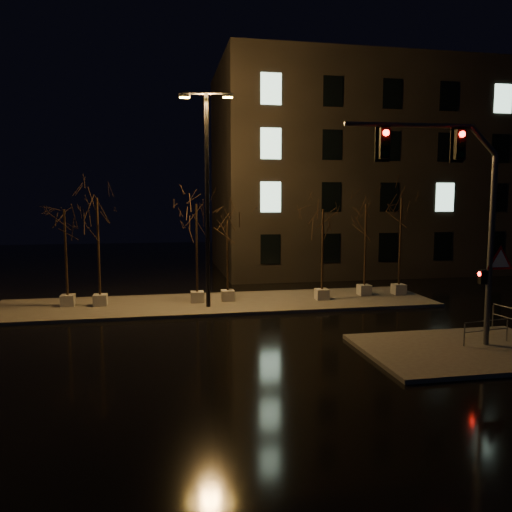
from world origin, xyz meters
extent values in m
plane|color=black|center=(0.00, 0.00, 0.00)|extent=(90.00, 90.00, 0.00)
cube|color=#4A4742|center=(0.00, 6.00, 0.07)|extent=(22.00, 5.00, 0.15)
cube|color=#4A4742|center=(7.50, -3.50, 0.07)|extent=(7.00, 5.00, 0.15)
cube|color=black|center=(14.00, 18.00, 7.50)|extent=(25.00, 12.00, 15.00)
cube|color=#ACA9A0|center=(-7.36, 6.49, 0.43)|extent=(0.65, 0.65, 0.55)
cylinder|color=black|center=(-7.36, 6.49, 2.78)|extent=(0.11, 0.11, 4.15)
cube|color=#ACA9A0|center=(-5.81, 6.29, 0.43)|extent=(0.65, 0.65, 0.55)
cylinder|color=black|center=(-5.81, 6.29, 3.05)|extent=(0.11, 0.11, 4.70)
cube|color=#ACA9A0|center=(-1.07, 6.18, 0.43)|extent=(0.65, 0.65, 0.55)
cylinder|color=black|center=(-1.07, 6.18, 2.91)|extent=(0.11, 0.11, 4.41)
cube|color=#ACA9A0|center=(0.50, 6.28, 0.43)|extent=(0.65, 0.65, 0.55)
cylinder|color=black|center=(0.50, 6.28, 2.49)|extent=(0.11, 0.11, 3.59)
cube|color=#ACA9A0|center=(5.36, 5.69, 0.43)|extent=(0.65, 0.65, 0.55)
cylinder|color=black|center=(5.36, 5.69, 2.77)|extent=(0.11, 0.11, 4.15)
cube|color=#ACA9A0|center=(8.04, 6.49, 0.43)|extent=(0.65, 0.65, 0.55)
cylinder|color=black|center=(8.04, 6.49, 2.89)|extent=(0.11, 0.11, 4.39)
cube|color=#ACA9A0|center=(10.00, 6.35, 0.43)|extent=(0.65, 0.65, 0.55)
cylinder|color=black|center=(10.00, 6.35, 3.05)|extent=(0.11, 0.11, 4.70)
cylinder|color=#575A5E|center=(8.55, -3.24, 3.49)|extent=(0.20, 0.20, 6.69)
cylinder|color=#575A5E|center=(5.39, -3.07, 7.77)|extent=(4.46, 0.40, 0.16)
cube|color=black|center=(7.22, -3.17, 7.16)|extent=(0.35, 0.26, 1.00)
cube|color=black|center=(4.54, -3.02, 7.16)|extent=(0.35, 0.26, 1.00)
cube|color=black|center=(8.31, -3.23, 2.60)|extent=(0.26, 0.21, 0.50)
cone|color=red|center=(8.88, -3.31, 3.16)|extent=(1.16, 0.10, 1.16)
sphere|color=#FF0C07|center=(8.55, -3.24, 7.50)|extent=(0.20, 0.20, 0.20)
cylinder|color=black|center=(-0.62, 5.06, 5.19)|extent=(0.20, 0.20, 10.09)
cylinder|color=black|center=(-0.62, 5.06, 10.24)|extent=(2.20, 0.53, 0.10)
cube|color=yellow|center=(-1.60, 5.26, 10.08)|extent=(0.55, 0.38, 0.20)
cube|color=yellow|center=(0.37, 4.87, 10.08)|extent=(0.55, 0.38, 0.20)
cylinder|color=#575A5E|center=(7.66, -3.27, 0.55)|extent=(0.04, 0.04, 0.79)
cylinder|color=#575A5E|center=(9.58, -2.99, 0.55)|extent=(0.04, 0.04, 0.79)
cylinder|color=#575A5E|center=(8.62, -3.13, 0.99)|extent=(1.92, 0.32, 0.04)
cylinder|color=#575A5E|center=(8.62, -3.13, 0.64)|extent=(1.92, 0.32, 0.04)
cylinder|color=#575A5E|center=(10.37, -1.10, 0.61)|extent=(0.05, 0.05, 0.92)
camera|label=1|loc=(-2.79, -18.79, 5.28)|focal=35.00mm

